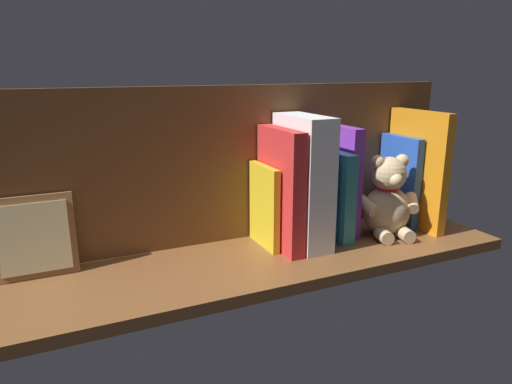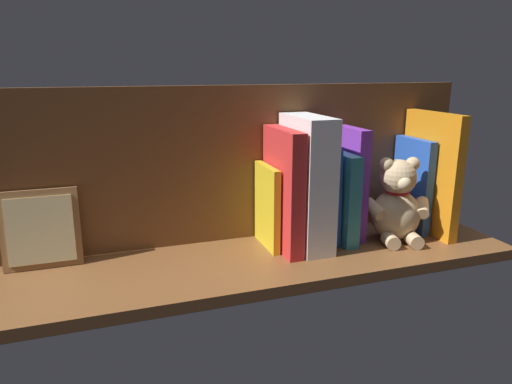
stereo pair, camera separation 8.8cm
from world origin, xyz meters
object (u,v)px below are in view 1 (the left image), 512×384
book_0 (415,182)px  picture_frame_leaning (34,237)px  teddy_bear (388,200)px  dictionary_thick_white (303,182)px

book_0 → picture_frame_leaning: bearing=-2.6°
book_0 → teddy_bear: book_0 is taller
book_0 → teddy_bear: size_ratio=1.05×
book_0 → picture_frame_leaning: book_0 is taller
book_0 → picture_frame_leaning: size_ratio=1.29×
book_0 → dictionary_thick_white: (32.18, 2.27, 3.96)cm
dictionary_thick_white → picture_frame_leaning: size_ratio=1.83×
dictionary_thick_white → picture_frame_leaning: bearing=-6.7°
teddy_bear → picture_frame_leaning: (69.90, -9.20, -0.66)cm
teddy_bear → picture_frame_leaning: 70.50cm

